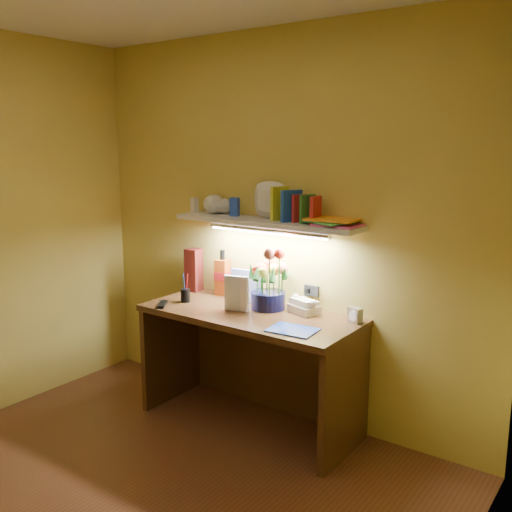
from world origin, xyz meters
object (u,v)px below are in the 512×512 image
(desk, at_px, (249,368))
(telephone, at_px, (304,305))
(flower_bouquet, at_px, (268,279))
(desk_clock, at_px, (355,315))
(whisky_bottle, at_px, (223,272))

(desk, distance_m, telephone, 0.55)
(flower_bouquet, bearing_deg, telephone, 11.09)
(desk, bearing_deg, telephone, 32.34)
(telephone, relative_size, desk_clock, 1.95)
(desk, relative_size, flower_bouquet, 3.65)
(flower_bouquet, relative_size, telephone, 2.18)
(desk, distance_m, flower_bouquet, 0.59)
(desk, xyz_separation_m, whisky_bottle, (-0.40, 0.23, 0.53))
(desk, height_order, desk_clock, desk_clock)
(telephone, bearing_deg, flower_bouquet, -150.54)
(whisky_bottle, bearing_deg, flower_bouquet, -11.93)
(telephone, bearing_deg, desk_clock, 20.58)
(desk_clock, bearing_deg, flower_bouquet, -153.57)
(telephone, height_order, whisky_bottle, whisky_bottle)
(desk_clock, relative_size, whisky_bottle, 0.28)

